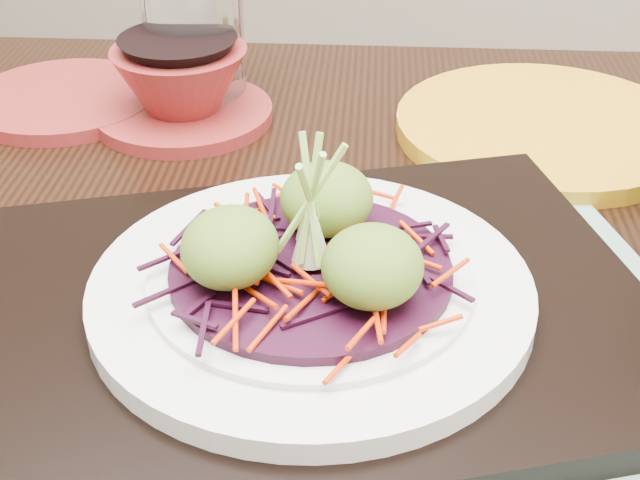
% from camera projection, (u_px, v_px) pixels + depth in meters
% --- Properties ---
extents(dining_table, '(1.34, 1.01, 0.77)m').
position_uv_depth(dining_table, '(251.00, 436.00, 0.55)').
color(dining_table, black).
rests_on(dining_table, ground).
extents(placemat, '(0.50, 0.46, 0.00)m').
position_uv_depth(placemat, '(311.00, 326.00, 0.48)').
color(placemat, gray).
rests_on(placemat, dining_table).
extents(serving_tray, '(0.43, 0.39, 0.02)m').
position_uv_depth(serving_tray, '(311.00, 312.00, 0.47)').
color(serving_tray, black).
rests_on(serving_tray, placemat).
extents(white_plate, '(0.23, 0.23, 0.02)m').
position_uv_depth(white_plate, '(311.00, 288.00, 0.46)').
color(white_plate, silver).
rests_on(white_plate, serving_tray).
extents(cabbage_bed, '(0.15, 0.15, 0.01)m').
position_uv_depth(cabbage_bed, '(311.00, 270.00, 0.46)').
color(cabbage_bed, black).
rests_on(cabbage_bed, white_plate).
extents(carrot_julienne, '(0.18, 0.18, 0.01)m').
position_uv_depth(carrot_julienne, '(311.00, 258.00, 0.45)').
color(carrot_julienne, red).
rests_on(carrot_julienne, cabbage_bed).
extents(guacamole_scoops, '(0.13, 0.11, 0.04)m').
position_uv_depth(guacamole_scoops, '(310.00, 236.00, 0.44)').
color(guacamole_scoops, '#507422').
rests_on(guacamole_scoops, cabbage_bed).
extents(scallion_garnish, '(0.05, 0.05, 0.08)m').
position_uv_depth(scallion_garnish, '(310.00, 206.00, 0.43)').
color(scallion_garnish, '#9CCE52').
rests_on(scallion_garnish, cabbage_bed).
extents(terracotta_side_plate, '(0.17, 0.17, 0.01)m').
position_uv_depth(terracotta_side_plate, '(65.00, 99.00, 0.72)').
color(terracotta_side_plate, maroon).
rests_on(terracotta_side_plate, dining_table).
extents(water_glass, '(0.09, 0.09, 0.11)m').
position_uv_depth(water_glass, '(194.00, 33.00, 0.70)').
color(water_glass, white).
rests_on(water_glass, dining_table).
extents(terracotta_bowl_set, '(0.14, 0.14, 0.06)m').
position_uv_depth(terracotta_bowl_set, '(182.00, 89.00, 0.68)').
color(terracotta_bowl_set, maroon).
rests_on(terracotta_bowl_set, dining_table).
extents(yellow_plate, '(0.26, 0.26, 0.01)m').
position_uv_depth(yellow_plate, '(544.00, 127.00, 0.67)').
color(yellow_plate, '#C48415').
rests_on(yellow_plate, dining_table).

